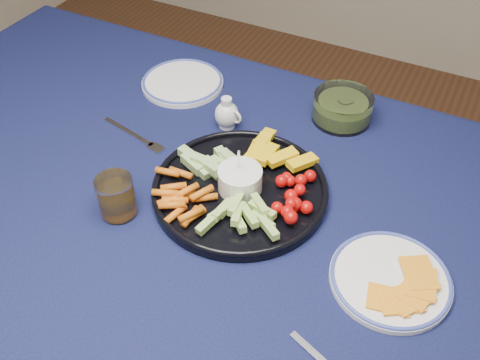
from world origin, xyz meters
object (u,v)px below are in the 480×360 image
at_px(dining_table, 188,234).
at_px(juice_tumbler, 117,199).
at_px(creamer_pitcher, 227,114).
at_px(crudite_platter, 239,186).
at_px(cheese_plate, 391,278).
at_px(side_plate_extra, 183,82).
at_px(pickle_bowl, 342,109).

xyz_separation_m(dining_table, juice_tumbler, (-0.10, -0.07, 0.12)).
relative_size(creamer_pitcher, juice_tumbler, 0.91).
bearing_deg(crudite_platter, cheese_plate, -12.55).
xyz_separation_m(crudite_platter, juice_tumbler, (-0.18, -0.15, 0.02)).
height_order(juice_tumbler, side_plate_extra, juice_tumbler).
relative_size(dining_table, juice_tumbler, 20.00).
distance_m(pickle_bowl, juice_tumbler, 0.55).
height_order(crudite_platter, cheese_plate, crudite_platter).
bearing_deg(juice_tumbler, crudite_platter, 39.70).
distance_m(pickle_bowl, side_plate_extra, 0.40).
bearing_deg(dining_table, crudite_platter, 44.23).
bearing_deg(cheese_plate, pickle_bowl, 119.82).
bearing_deg(creamer_pitcher, crudite_platter, -55.67).
height_order(dining_table, pickle_bowl, pickle_bowl).
bearing_deg(side_plate_extra, pickle_bowl, 6.89).
distance_m(crudite_platter, pickle_bowl, 0.34).
relative_size(dining_table, crudite_platter, 4.78).
xyz_separation_m(dining_table, cheese_plate, (0.40, 0.00, 0.10)).
relative_size(crudite_platter, side_plate_extra, 1.71).
bearing_deg(cheese_plate, juice_tumbler, -171.28).
bearing_deg(pickle_bowl, juice_tumbler, -120.58).
relative_size(dining_table, side_plate_extra, 8.19).
distance_m(dining_table, creamer_pitcher, 0.29).
relative_size(dining_table, cheese_plate, 8.09).
bearing_deg(cheese_plate, crudite_platter, 167.45).
distance_m(crudite_platter, side_plate_extra, 0.41).
relative_size(crudite_platter, juice_tumbler, 4.18).
height_order(crudite_platter, juice_tumbler, crudite_platter).
height_order(crudite_platter, pickle_bowl, crudite_platter).
height_order(dining_table, creamer_pitcher, creamer_pitcher).
bearing_deg(creamer_pitcher, cheese_plate, -29.34).
bearing_deg(juice_tumbler, side_plate_extra, 105.67).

